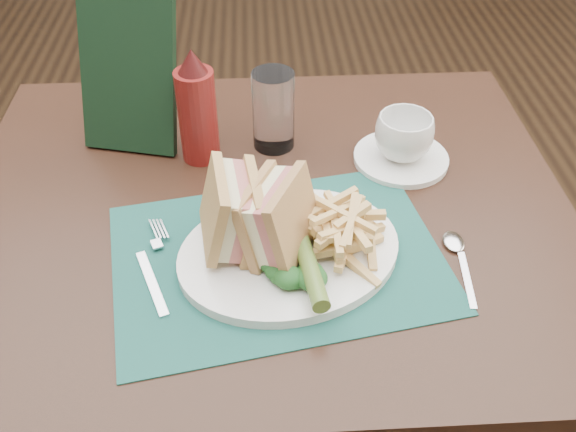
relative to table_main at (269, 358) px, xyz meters
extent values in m
plane|color=black|center=(0.00, 0.50, -0.38)|extent=(7.00, 7.00, 0.00)
cube|color=#184D45|center=(0.01, -0.12, 0.38)|extent=(0.48, 0.38, 0.00)
cylinder|color=#4A6928|center=(0.05, -0.18, 0.41)|extent=(0.04, 0.12, 0.03)
cylinder|color=white|center=(0.22, 0.09, 0.38)|extent=(0.20, 0.20, 0.01)
imported|color=white|center=(0.22, 0.09, 0.42)|extent=(0.13, 0.13, 0.07)
cylinder|color=white|center=(0.02, 0.15, 0.44)|extent=(0.07, 0.07, 0.13)
cube|color=black|center=(-0.20, 0.18, 0.50)|extent=(0.17, 0.13, 0.24)
camera|label=1|loc=(-0.01, -0.73, 0.98)|focal=40.00mm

